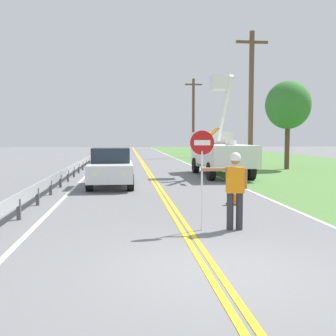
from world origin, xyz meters
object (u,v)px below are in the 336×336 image
Objects in this scene: stop_sign_paddle at (202,157)px; oncoming_sedan_nearest at (111,168)px; traffic_cone_lead at (233,194)px; flagger_worker at (235,186)px; utility_pole_mid at (193,117)px; utility_pole_near at (251,101)px; roadside_tree_verge at (288,105)px; utility_bucket_truck at (219,150)px.

oncoming_sedan_nearest is at bearing 105.85° from stop_sign_paddle.
traffic_cone_lead is at bearing -50.95° from oncoming_sedan_nearest.
flagger_worker is 33.60m from utility_pole_mid.
traffic_cone_lead is (-3.58, -9.65, -3.86)m from utility_pole_near.
flagger_worker is 0.78× the size of stop_sign_paddle.
flagger_worker is 0.31× the size of roadside_tree_verge.
roadside_tree_verge is at bearing 62.01° from stop_sign_paddle.
flagger_worker is 0.44× the size of oncoming_sedan_nearest.
oncoming_sedan_nearest is 5.89× the size of traffic_cone_lead.
utility_pole_mid reaches higher than roadside_tree_verge.
oncoming_sedan_nearest is at bearing 110.41° from flagger_worker.
flagger_worker is 0.22× the size of utility_pole_mid.
traffic_cone_lead is (-3.66, -29.64, -3.96)m from utility_pole_mid.
roadside_tree_verge reaches higher than traffic_cone_lead.
oncoming_sedan_nearest is at bearing -141.54° from utility_bucket_truck.
traffic_cone_lead is (1.69, 3.43, -1.37)m from stop_sign_paddle.
utility_pole_near is at bearing -133.84° from roadside_tree_verge.
oncoming_sedan_nearest is 0.51× the size of utility_pole_near.
oncoming_sedan_nearest reaches higher than traffic_cone_lead.
utility_pole_mid reaches higher than utility_pole_near.
stop_sign_paddle is 0.29× the size of utility_pole_near.
stop_sign_paddle is 0.57× the size of oncoming_sedan_nearest.
stop_sign_paddle is at bearing -116.20° from traffic_cone_lead.
utility_bucket_truck is (2.72, 13.21, 0.37)m from flagger_worker.
utility_pole_mid is (0.08, 20.00, 0.10)m from utility_pole_near.
utility_pole_near is 1.36× the size of roadside_tree_verge.
roadside_tree_verge is at bearing 34.75° from utility_bucket_truck.
flagger_worker is 14.23m from utility_pole_near.
stop_sign_paddle is 3.33× the size of traffic_cone_lead.
stop_sign_paddle is at bearing -104.84° from utility_bucket_truck.
utility_pole_near reaches higher than utility_bucket_truck.
roadside_tree_verge is (7.35, 13.58, 3.93)m from traffic_cone_lead.
roadside_tree_verge is at bearing 46.16° from utility_pole_near.
utility_pole_mid reaches higher than traffic_cone_lead.
roadside_tree_verge is (5.55, 3.85, 2.85)m from utility_bucket_truck.
roadside_tree_verge reaches higher than utility_bucket_truck.
stop_sign_paddle is at bearing -99.19° from utility_pole_mid.
oncoming_sedan_nearest is 0.70× the size of roadside_tree_verge.
stop_sign_paddle reaches higher than oncoming_sedan_nearest.
oncoming_sedan_nearest is 14.68m from roadside_tree_verge.
flagger_worker is at bearing -69.59° from oncoming_sedan_nearest.
roadside_tree_verge is at bearing 36.70° from oncoming_sedan_nearest.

